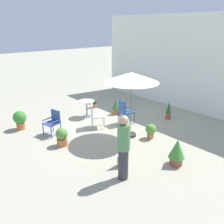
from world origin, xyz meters
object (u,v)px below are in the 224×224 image
patio_umbrella_0 (131,78)px  potted_plant_7 (169,110)px  potted_plant_2 (116,106)px  patio_chair_1 (125,110)px  standing_person (124,147)px  potted_plant_3 (177,151)px  patio_chair_2 (53,121)px  potted_plant_0 (151,130)px  potted_plant_1 (121,155)px  potted_plant_5 (94,103)px  potted_plant_6 (62,136)px  patio_chair_0 (95,114)px  cafe_table_0 (87,106)px  potted_plant_4 (20,119)px

patio_umbrella_0 → potted_plant_7: patio_umbrella_0 is taller
potted_plant_2 → potted_plant_7: size_ratio=0.94×
patio_chair_1 → standing_person: 3.74m
potted_plant_7 → potted_plant_3: bearing=-49.8°
patio_chair_1 → potted_plant_7: bearing=64.2°
standing_person → patio_chair_2: bearing=-179.5°
potted_plant_2 → potted_plant_3: (4.22, -1.47, 0.04)m
standing_person → potted_plant_0: bearing=115.0°
potted_plant_7 → standing_person: standing_person is taller
potted_plant_1 → potted_plant_7: potted_plant_7 is taller
potted_plant_3 → potted_plant_7: bearing=130.2°
patio_chair_2 → potted_plant_5: bearing=116.5°
potted_plant_1 → potted_plant_3: size_ratio=0.91×
patio_umbrella_0 → potted_plant_1: (1.26, -1.61, -1.75)m
patio_umbrella_0 → potted_plant_0: 1.94m
potted_plant_6 → patio_chair_0: bearing=105.6°
patio_umbrella_0 → potted_plant_6: patio_umbrella_0 is taller
potted_plant_6 → potted_plant_1: bearing=15.4°
potted_plant_2 → potted_plant_5: potted_plant_2 is taller
patio_umbrella_0 → potted_plant_2: bearing=151.2°
patio_chair_0 → potted_plant_1: size_ratio=1.34×
cafe_table_0 → potted_plant_4: size_ratio=0.98×
potted_plant_1 → standing_person: bearing=-37.7°
cafe_table_0 → potted_plant_5: (-0.77, 0.99, -0.26)m
patio_chair_0 → potted_plant_7: (1.31, 2.85, -0.16)m
potted_plant_4 → potted_plant_2: bearing=73.4°
patio_chair_0 → potted_plant_4: (-1.72, -2.28, -0.12)m
potted_plant_6 → standing_person: standing_person is taller
patio_chair_2 → potted_plant_1: 3.20m
potted_plant_0 → patio_chair_0: bearing=-157.3°
potted_plant_4 → standing_person: 4.94m
potted_plant_1 → potted_plant_5: 5.30m
potted_plant_3 → potted_plant_4: bearing=-156.3°
potted_plant_0 → potted_plant_1: bearing=-72.1°
cafe_table_0 → standing_person: size_ratio=0.41×
cafe_table_0 → potted_plant_3: size_ratio=0.91×
patio_chair_1 → potted_plant_5: size_ratio=2.22×
potted_plant_4 → potted_plant_1: bearing=14.3°
potted_plant_2 → potted_plant_5: bearing=-173.7°
potted_plant_3 → potted_plant_5: 5.76m
patio_chair_1 → potted_plant_3: 3.34m
cafe_table_0 → patio_chair_0: (1.18, -0.42, 0.05)m
patio_umbrella_0 → potted_plant_2: (-2.00, 1.10, -1.71)m
standing_person → potted_plant_5: bearing=150.3°
potted_plant_3 → potted_plant_6: (-3.16, -1.84, -0.11)m
potted_plant_3 → potted_plant_4: 5.86m
patio_chair_0 → patio_umbrella_0: bearing=17.7°
potted_plant_0 → potted_plant_5: size_ratio=1.20×
potted_plant_2 → standing_person: (3.71, -3.06, 0.51)m
patio_chair_0 → potted_plant_5: patio_chair_0 is taller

